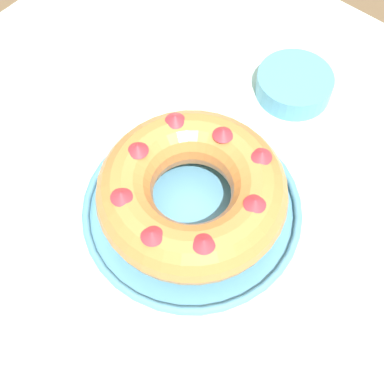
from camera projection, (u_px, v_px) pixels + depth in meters
ground_plane at (197, 339)px, 1.51m from camera, size 8.00×8.00×0.00m
dining_table at (200, 239)px, 0.93m from camera, size 1.23×1.16×0.75m
serving_dish at (192, 210)px, 0.85m from camera, size 0.35×0.35×0.03m
bundt_cake at (192, 192)px, 0.80m from camera, size 0.29×0.29×0.10m
fork at (63, 129)px, 0.94m from camera, size 0.02×0.18×0.01m
serving_knife at (39, 130)px, 0.94m from camera, size 0.02×0.21×0.01m
cake_knife at (65, 147)px, 0.92m from camera, size 0.02×0.16×0.01m
side_bowl at (294, 85)px, 0.97m from camera, size 0.14×0.14×0.04m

